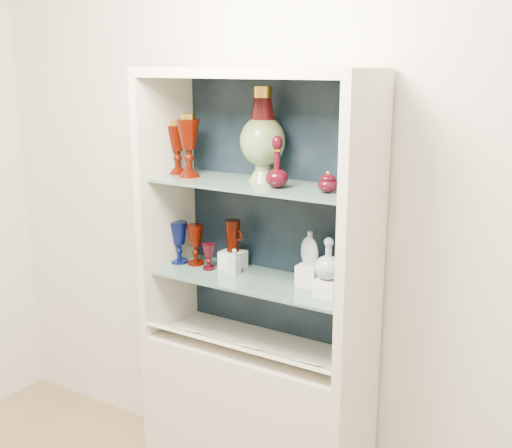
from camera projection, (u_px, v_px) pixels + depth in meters
The scene contains 30 objects.
wall_back at pixel (282, 192), 2.85m from camera, with size 3.50×0.02×2.80m, color silver.
cabinet_base at pixel (256, 421), 2.92m from camera, with size 1.00×0.40×0.75m, color beige.
cabinet_back_panel at pixel (279, 210), 2.84m from camera, with size 0.98×0.02×1.15m, color black.
cabinet_side_left at pixel (167, 205), 2.93m from camera, with size 0.04×0.40×1.15m, color beige.
cabinet_side_right at pixel (363, 234), 2.44m from camera, with size 0.04×0.40×1.15m, color beige.
cabinet_top_cap at pixel (256, 73), 2.54m from camera, with size 1.00×0.40×0.04m, color beige.
shelf_lower at pixel (258, 280), 2.77m from camera, with size 0.92×0.34×0.01m, color slate.
shelf_upper at pixel (259, 185), 2.67m from camera, with size 0.92×0.34×0.01m, color slate.
label_ledge at pixel (242, 348), 2.73m from camera, with size 0.92×0.18×0.01m, color beige.
label_card_0 at pixel (191, 331), 2.87m from camera, with size 0.10×0.07×0.00m, color white.
label_card_1 at pixel (251, 347), 2.70m from camera, with size 0.10×0.07×0.00m, color white.
label_card_2 at pixel (309, 363), 2.56m from camera, with size 0.10×0.07×0.00m, color white.
pedestal_lamp_left at pixel (177, 148), 2.88m from camera, with size 0.09×0.09×0.24m, color #420A00, non-canonical shape.
pedestal_lamp_right at pixel (189, 146), 2.79m from camera, with size 0.11×0.11×0.28m, color #420A00, non-canonical shape.
enamel_urn at pixel (263, 134), 2.68m from camera, with size 0.19×0.19×0.39m, color #084411, non-canonical shape.
ruby_decanter_a at pixel (277, 159), 2.54m from camera, with size 0.09×0.09×0.23m, color #450711, non-canonical shape.
ruby_decanter_b at pixel (351, 162), 2.47m from camera, with size 0.10×0.10×0.24m, color #450711, non-canonical shape.
lidded_bowl at pixel (328, 181), 2.46m from camera, with size 0.08×0.08×0.09m, color #450711, non-canonical shape.
cobalt_goblet at pixel (179, 242), 2.98m from camera, with size 0.08×0.08×0.20m, color #070D3D, non-canonical shape.
ruby_goblet_tall at pixel (196, 245), 2.95m from camera, with size 0.08×0.08×0.19m, color #420A00, non-canonical shape.
ruby_goblet_small at pixel (209, 257), 2.89m from camera, with size 0.06×0.06×0.12m, color #450711, non-canonical shape.
riser_ruby_pitcher at pixel (233, 260), 2.91m from camera, with size 0.10×0.10×0.08m, color silver.
ruby_pitcher at pixel (233, 236), 2.88m from camera, with size 0.11×0.07×0.14m, color #420A00, non-canonical shape.
clear_square_bottle at pixel (235, 262), 2.82m from camera, with size 0.04×0.04×0.12m, color #929EA9, non-canonical shape.
riser_flat_flask at pixel (309, 275), 2.68m from camera, with size 0.09×0.09×0.09m, color silver.
flat_flask at pixel (310, 248), 2.65m from camera, with size 0.11×0.04×0.15m, color #ABB4BD, non-canonical shape.
riser_clear_round_decanter at pixel (328, 287), 2.56m from camera, with size 0.09×0.09×0.07m, color silver.
clear_round_decanter at pixel (328, 260), 2.53m from camera, with size 0.11×0.11×0.16m, color #929EA9, non-canonical shape.
riser_cameo_medallion at pixel (355, 282), 2.59m from camera, with size 0.08×0.08×0.10m, color silver.
cameo_medallion at pixel (356, 254), 2.56m from camera, with size 0.11×0.04×0.14m, color black, non-canonical shape.
Camera 1 is at (1.39, -0.68, 1.95)m, focal length 45.00 mm.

